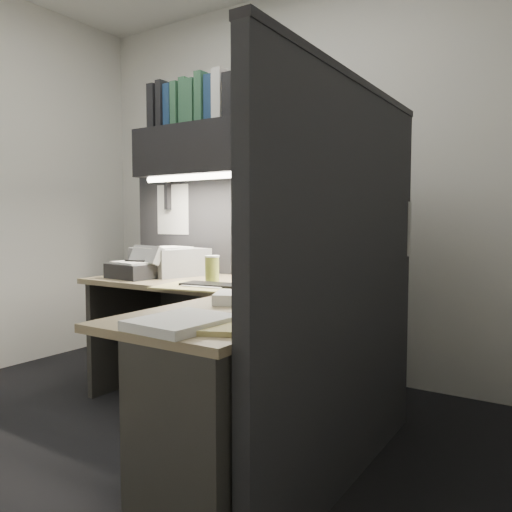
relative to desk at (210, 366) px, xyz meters
The scene contains 21 objects.
floor 0.61m from the desk, behind, with size 3.50×3.50×0.00m, color black.
wall_back 1.81m from the desk, 105.82° to the left, with size 3.50×0.04×2.70m, color silver.
partition_back 1.07m from the desk, 113.00° to the left, with size 1.90×0.06×1.60m, color black.
partition_right 0.68m from the desk, 18.19° to the left, with size 0.06×1.50×1.60m, color black.
desk is the anchor object (origin of this frame).
overhead_shelf 1.33m from the desk, 111.79° to the left, with size 1.55×0.34×0.30m, color black.
task_light_tube 1.12m from the desk, 116.16° to the left, with size 0.04×0.04×1.32m, color white.
monitor 0.96m from the desk, 98.14° to the left, with size 0.46×0.24×0.50m.
keyboard 0.51m from the desk, 120.02° to the left, with size 0.42×0.14×0.02m, color black.
mousepad 0.55m from the desk, 70.27° to the left, with size 0.23×0.21×0.00m, color navy.
mouse 0.56m from the desk, 71.11° to the left, with size 0.06×0.09×0.04m, color black.
telephone 0.86m from the desk, 61.22° to the left, with size 0.22×0.23×0.09m, color #BAB18F.
coffee_cup 0.70m from the desk, 126.88° to the left, with size 0.08×0.08×0.14m, color #B0B247.
printer 1.16m from the desk, 141.59° to the left, with size 0.42×0.36×0.17m, color gray.
notebook_stack 1.06m from the desk, 154.56° to the left, with size 0.29×0.24×0.09m, color black.
open_folder 0.51m from the desk, 130.02° to the left, with size 0.51×0.33×0.01m, color tan.
paper_stack_a 0.35m from the desk, 10.54° to the left, with size 0.23×0.20×0.04m, color white.
paper_stack_b 0.62m from the desk, 61.06° to the right, with size 0.25×0.31×0.03m, color white.
manila_stack 0.62m from the desk, 46.35° to the right, with size 0.23×0.29×0.02m, color tan.
binder_row 1.67m from the desk, 129.59° to the left, with size 0.74×0.24×0.31m.
pinned_papers 0.83m from the desk, 90.40° to the left, with size 1.76×1.31×0.51m.
Camera 1 is at (1.75, -1.68, 1.07)m, focal length 35.00 mm.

